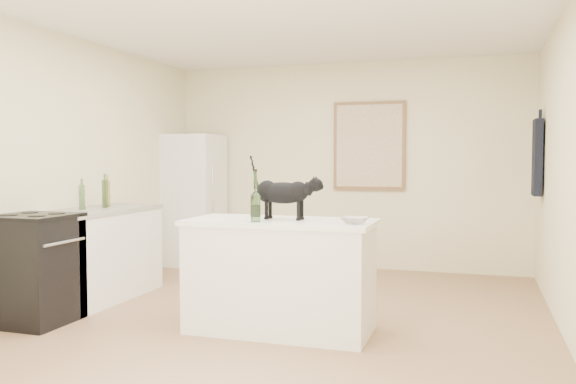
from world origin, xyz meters
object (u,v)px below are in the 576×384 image
(wine_bottle, at_px, (255,199))
(glass_bowl, at_px, (355,221))
(stove, at_px, (34,270))
(black_cat, at_px, (283,196))
(fridge, at_px, (193,200))

(wine_bottle, xyz_separation_m, glass_bowl, (0.76, 0.06, -0.15))
(stove, height_order, black_cat, black_cat)
(fridge, distance_m, wine_bottle, 3.36)
(stove, bearing_deg, glass_bowl, 5.59)
(wine_bottle, relative_size, glass_bowl, 1.63)
(black_cat, relative_size, glass_bowl, 2.50)
(stove, height_order, wine_bottle, wine_bottle)
(black_cat, bearing_deg, wine_bottle, -120.01)
(black_cat, relative_size, wine_bottle, 1.53)
(stove, relative_size, black_cat, 1.65)
(wine_bottle, distance_m, glass_bowl, 0.78)
(fridge, bearing_deg, glass_bowl, -45.08)
(fridge, height_order, glass_bowl, fridge)
(black_cat, bearing_deg, glass_bowl, -12.67)
(black_cat, height_order, glass_bowl, black_cat)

